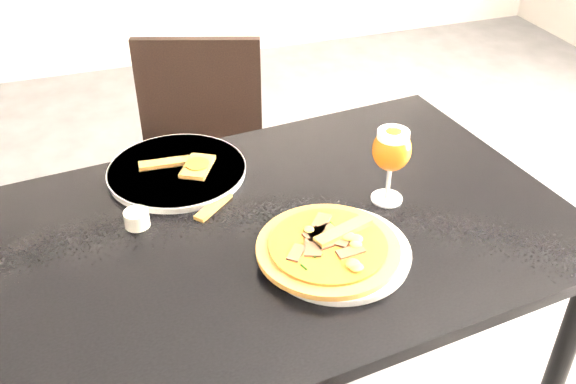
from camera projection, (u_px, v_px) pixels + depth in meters
name	position (u px, v px, depth m)	size (l,w,h in m)	color
dining_table	(287.00, 255.00, 1.41)	(1.27, 0.91, 0.75)	black
chair_far	(201.00, 172.00, 2.01)	(0.51, 0.51, 0.88)	black
plate_main	(337.00, 252.00, 1.27)	(0.29, 0.29, 0.02)	silver
pizza	(328.00, 247.00, 1.25)	(0.28, 0.28, 0.03)	#956323
plate_second	(177.00, 171.00, 1.51)	(0.32, 0.32, 0.02)	silver
crust_scraps	(187.00, 165.00, 1.50)	(0.18, 0.12, 0.01)	#956323
loose_crust	(213.00, 206.00, 1.40)	(0.11, 0.03, 0.01)	#956323
sauce_cup	(137.00, 218.00, 1.34)	(0.05, 0.05, 0.04)	beige
beer_glass	(392.00, 150.00, 1.36)	(0.08, 0.08, 0.18)	silver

